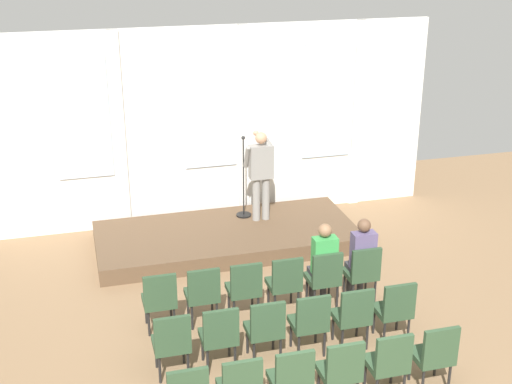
% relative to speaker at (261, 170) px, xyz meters
% --- Properties ---
extents(rear_partition, '(8.68, 0.14, 3.70)m').
position_rel_speaker_xyz_m(rear_partition, '(-0.69, 1.00, 0.62)').
color(rear_partition, silver).
rests_on(rear_partition, ground).
extents(stage_platform, '(4.61, 2.03, 0.29)m').
position_rel_speaker_xyz_m(stage_platform, '(-0.72, -0.31, -1.11)').
color(stage_platform, brown).
rests_on(stage_platform, ground).
extents(speaker, '(0.52, 0.69, 1.67)m').
position_rel_speaker_xyz_m(speaker, '(0.00, 0.00, 0.00)').
color(speaker, gray).
rests_on(speaker, stage_platform).
extents(mic_stand, '(0.28, 0.28, 1.55)m').
position_rel_speaker_xyz_m(mic_stand, '(-0.27, 0.23, -0.63)').
color(mic_stand, black).
rests_on(mic_stand, stage_platform).
extents(chair_r0_c0, '(0.46, 0.44, 0.94)m').
position_rel_speaker_xyz_m(chair_r0_c0, '(-2.25, -2.80, -0.72)').
color(chair_r0_c0, black).
rests_on(chair_r0_c0, ground).
extents(chair_r0_c1, '(0.46, 0.44, 0.94)m').
position_rel_speaker_xyz_m(chair_r0_c1, '(-1.64, -2.80, -0.72)').
color(chair_r0_c1, black).
rests_on(chair_r0_c1, ground).
extents(chair_r0_c2, '(0.46, 0.44, 0.94)m').
position_rel_speaker_xyz_m(chair_r0_c2, '(-1.02, -2.80, -0.72)').
color(chair_r0_c2, black).
rests_on(chair_r0_c2, ground).
extents(chair_r0_c3, '(0.46, 0.44, 0.94)m').
position_rel_speaker_xyz_m(chair_r0_c3, '(-0.41, -2.80, -0.72)').
color(chair_r0_c3, black).
rests_on(chair_r0_c3, ground).
extents(chair_r0_c4, '(0.46, 0.44, 0.94)m').
position_rel_speaker_xyz_m(chair_r0_c4, '(0.20, -2.80, -0.72)').
color(chair_r0_c4, black).
rests_on(chair_r0_c4, ground).
extents(audience_r0_c4, '(0.36, 0.39, 1.35)m').
position_rel_speaker_xyz_m(audience_r0_c4, '(0.20, -2.72, -0.51)').
color(audience_r0_c4, '#2D2D33').
rests_on(audience_r0_c4, ground).
extents(chair_r0_c5, '(0.46, 0.44, 0.94)m').
position_rel_speaker_xyz_m(chair_r0_c5, '(0.82, -2.80, -0.72)').
color(chair_r0_c5, black).
rests_on(chair_r0_c5, ground).
extents(audience_r0_c5, '(0.36, 0.39, 1.36)m').
position_rel_speaker_xyz_m(audience_r0_c5, '(0.82, -2.72, -0.51)').
color(audience_r0_c5, '#2D2D33').
rests_on(audience_r0_c5, ground).
extents(chair_r1_c0, '(0.46, 0.44, 0.94)m').
position_rel_speaker_xyz_m(chair_r1_c0, '(-2.25, -3.91, -0.72)').
color(chair_r1_c0, black).
rests_on(chair_r1_c0, ground).
extents(chair_r1_c1, '(0.46, 0.44, 0.94)m').
position_rel_speaker_xyz_m(chair_r1_c1, '(-1.64, -3.91, -0.72)').
color(chair_r1_c1, black).
rests_on(chair_r1_c1, ground).
extents(chair_r1_c2, '(0.46, 0.44, 0.94)m').
position_rel_speaker_xyz_m(chair_r1_c2, '(-1.02, -3.91, -0.72)').
color(chair_r1_c2, black).
rests_on(chair_r1_c2, ground).
extents(chair_r1_c3, '(0.46, 0.44, 0.94)m').
position_rel_speaker_xyz_m(chair_r1_c3, '(-0.41, -3.91, -0.72)').
color(chair_r1_c3, black).
rests_on(chair_r1_c3, ground).
extents(chair_r1_c4, '(0.46, 0.44, 0.94)m').
position_rel_speaker_xyz_m(chair_r1_c4, '(0.20, -3.91, -0.72)').
color(chair_r1_c4, black).
rests_on(chair_r1_c4, ground).
extents(chair_r1_c5, '(0.46, 0.44, 0.94)m').
position_rel_speaker_xyz_m(chair_r1_c5, '(0.82, -3.91, -0.72)').
color(chair_r1_c5, black).
rests_on(chair_r1_c5, ground).
extents(chair_r2_c2, '(0.46, 0.44, 0.94)m').
position_rel_speaker_xyz_m(chair_r2_c2, '(-1.02, -5.01, -0.72)').
color(chair_r2_c2, black).
rests_on(chair_r2_c2, ground).
extents(chair_r2_c3, '(0.46, 0.44, 0.94)m').
position_rel_speaker_xyz_m(chair_r2_c3, '(-0.41, -5.01, -0.72)').
color(chair_r2_c3, black).
rests_on(chair_r2_c3, ground).
extents(chair_r2_c4, '(0.46, 0.44, 0.94)m').
position_rel_speaker_xyz_m(chair_r2_c4, '(0.20, -5.01, -0.72)').
color(chair_r2_c4, black).
rests_on(chair_r2_c4, ground).
extents(chair_r2_c5, '(0.46, 0.44, 0.94)m').
position_rel_speaker_xyz_m(chair_r2_c5, '(0.82, -5.01, -0.72)').
color(chair_r2_c5, black).
rests_on(chair_r2_c5, ground).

